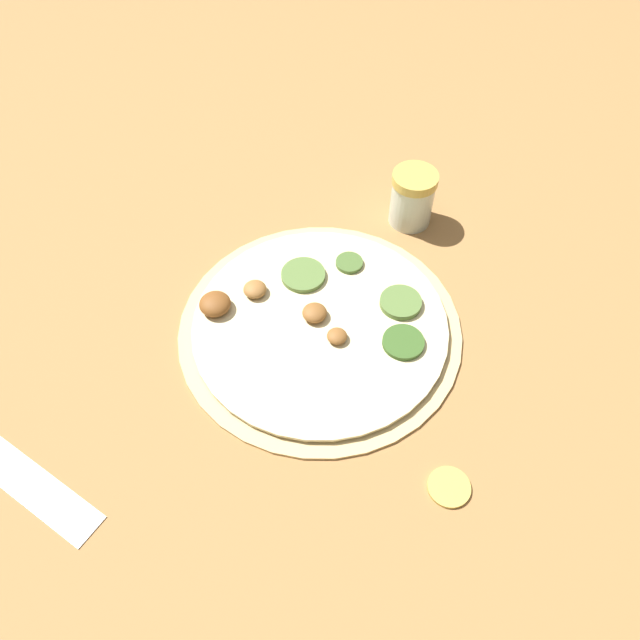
# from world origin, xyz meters

# --- Properties ---
(ground_plane) EXTENTS (3.00, 3.00, 0.00)m
(ground_plane) POSITION_xyz_m (0.00, 0.00, 0.00)
(ground_plane) COLOR #9E703F
(pizza) EXTENTS (0.31, 0.31, 0.03)m
(pizza) POSITION_xyz_m (-0.00, 0.00, 0.01)
(pizza) COLOR #D6B77A
(pizza) RESTS_ON ground_plane
(spice_jar) EXTENTS (0.06, 0.06, 0.07)m
(spice_jar) POSITION_xyz_m (0.13, 0.16, 0.04)
(spice_jar) COLOR silver
(spice_jar) RESTS_ON ground_plane
(loose_cap) EXTENTS (0.04, 0.04, 0.01)m
(loose_cap) POSITION_xyz_m (0.10, -0.19, 0.00)
(loose_cap) COLOR gold
(loose_cap) RESTS_ON ground_plane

